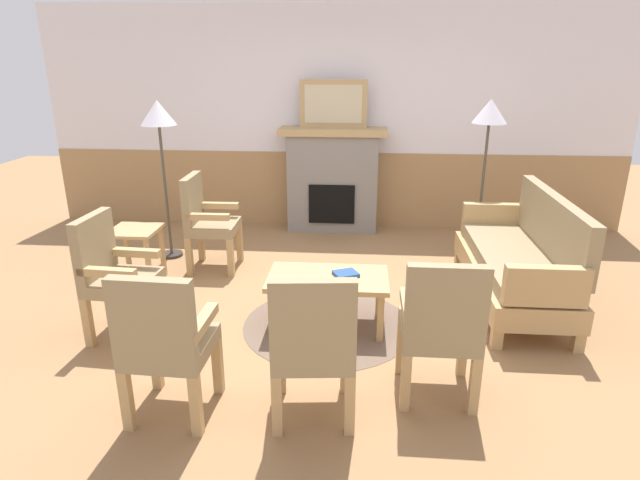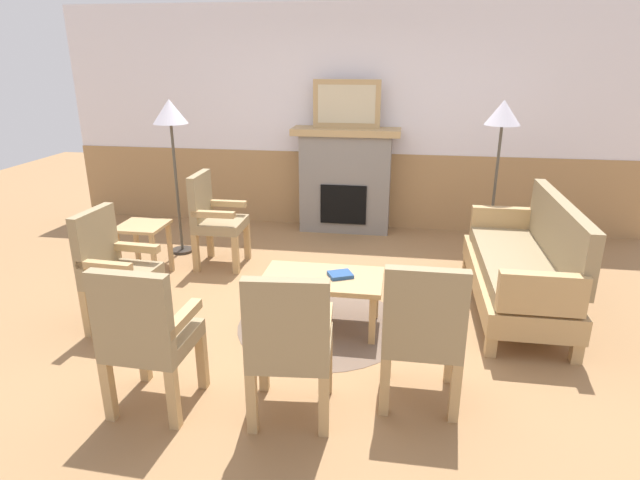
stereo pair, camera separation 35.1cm
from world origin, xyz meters
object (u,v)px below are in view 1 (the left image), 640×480
(couch, at_px, (519,260))
(armchair_by_window_left, at_px, (206,218))
(side_table, at_px, (136,240))
(coffee_table, at_px, (328,283))
(armchair_corner_left, at_px, (165,340))
(armchair_front_center, at_px, (441,324))
(framed_picture, at_px, (333,104))
(floor_lamp_by_chairs, at_px, (159,123))
(armchair_near_fireplace, at_px, (113,271))
(armchair_front_left, at_px, (313,341))
(floor_lamp_by_couch, at_px, (489,121))
(book_on_table, at_px, (346,274))
(fireplace, at_px, (333,179))

(couch, bearing_deg, armchair_by_window_left, 169.19)
(side_table, bearing_deg, couch, -2.29)
(coffee_table, relative_size, armchair_corner_left, 0.98)
(armchair_corner_left, bearing_deg, coffee_table, 54.65)
(coffee_table, xyz_separation_m, armchair_corner_left, (-0.88, -1.24, 0.15))
(armchair_by_window_left, xyz_separation_m, side_table, (-0.57, -0.43, -0.10))
(coffee_table, distance_m, armchair_front_center, 1.20)
(coffee_table, height_order, side_table, side_table)
(framed_picture, bearing_deg, floor_lamp_by_chairs, -147.75)
(framed_picture, relative_size, floor_lamp_by_chairs, 0.48)
(floor_lamp_by_chairs, bearing_deg, armchair_by_window_left, -30.95)
(framed_picture, distance_m, floor_lamp_by_chairs, 2.04)
(armchair_near_fireplace, bearing_deg, framed_picture, 61.43)
(armchair_front_left, distance_m, floor_lamp_by_couch, 3.57)
(framed_picture, xyz_separation_m, armchair_corner_left, (-0.77, -3.79, -1.02))
(armchair_near_fireplace, relative_size, floor_lamp_by_chairs, 0.58)
(framed_picture, bearing_deg, floor_lamp_by_couch, -21.60)
(couch, xyz_separation_m, armchair_by_window_left, (-2.97, 0.57, 0.14))
(framed_picture, distance_m, armchair_front_center, 3.72)
(framed_picture, bearing_deg, book_on_table, -84.38)
(framed_picture, relative_size, armchair_near_fireplace, 0.82)
(couch, relative_size, side_table, 3.27)
(side_table, bearing_deg, floor_lamp_by_couch, 18.52)
(armchair_front_left, distance_m, floor_lamp_by_chairs, 3.34)
(fireplace, height_order, framed_picture, framed_picture)
(armchair_near_fireplace, bearing_deg, floor_lamp_by_chairs, 96.40)
(armchair_front_left, distance_m, armchair_corner_left, 0.87)
(armchair_near_fireplace, xyz_separation_m, armchair_by_window_left, (0.32, 1.42, 0.00))
(couch, bearing_deg, framed_picture, 131.82)
(coffee_table, distance_m, side_table, 2.03)
(coffee_table, relative_size, armchair_front_left, 0.98)
(armchair_front_left, bearing_deg, armchair_near_fireplace, 150.44)
(armchair_near_fireplace, distance_m, floor_lamp_by_couch, 3.97)
(framed_picture, distance_m, armchair_corner_left, 4.00)
(fireplace, bearing_deg, armchair_corner_left, -101.48)
(armchair_front_center, distance_m, floor_lamp_by_chairs, 3.63)
(book_on_table, xyz_separation_m, armchair_corner_left, (-1.02, -1.26, 0.08))
(coffee_table, distance_m, book_on_table, 0.16)
(armchair_near_fireplace, distance_m, armchair_by_window_left, 1.45)
(fireplace, bearing_deg, armchair_front_center, -75.96)
(armchair_front_left, xyz_separation_m, floor_lamp_by_couch, (1.58, 3.07, 0.91))
(coffee_table, distance_m, armchair_near_fireplace, 1.67)
(couch, relative_size, armchair_near_fireplace, 1.84)
(framed_picture, xyz_separation_m, book_on_table, (0.25, -2.53, -1.10))
(coffee_table, relative_size, armchair_front_center, 0.98)
(fireplace, relative_size, book_on_table, 7.22)
(armchair_front_center, relative_size, floor_lamp_by_couch, 0.58)
(armchair_by_window_left, bearing_deg, armchair_front_center, -44.92)
(armchair_front_left, bearing_deg, armchair_corner_left, -176.63)
(framed_picture, height_order, floor_lamp_by_chairs, framed_picture)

